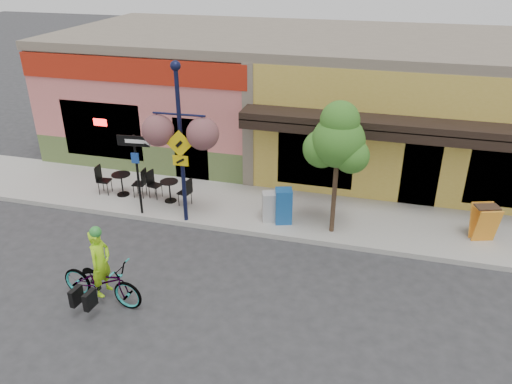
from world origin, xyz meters
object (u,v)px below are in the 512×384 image
at_px(street_tree, 336,169).
at_px(bicycle, 102,281).
at_px(one_way_sign, 138,175).
at_px(newspaper_box_blue, 284,206).
at_px(newspaper_box_grey, 270,207).
at_px(building, 302,94).
at_px(cyclist_rider, 102,272).
at_px(lamp_post, 181,146).

bearing_deg(street_tree, bicycle, -137.63).
bearing_deg(bicycle, one_way_sign, 19.78).
distance_m(newspaper_box_blue, newspaper_box_grey, 0.42).
bearing_deg(newspaper_box_grey, bicycle, -142.90).
distance_m(building, cyclist_rider, 11.04).
xyz_separation_m(bicycle, one_way_sign, (-0.96, 3.83, 0.84)).
relative_size(building, one_way_sign, 7.36).
relative_size(bicycle, lamp_post, 0.45).
relative_size(bicycle, cyclist_rider, 1.29).
relative_size(one_way_sign, newspaper_box_blue, 2.38).
relative_size(cyclist_rider, street_tree, 0.42).
distance_m(bicycle, one_way_sign, 4.04).
xyz_separation_m(lamp_post, newspaper_box_grey, (2.36, 0.61, -1.87)).
distance_m(bicycle, street_tree, 6.50).
xyz_separation_m(bicycle, cyclist_rider, (0.05, 0.00, 0.26)).
xyz_separation_m(one_way_sign, newspaper_box_blue, (4.21, 0.58, -0.72)).
relative_size(building, newspaper_box_grey, 20.66).
distance_m(bicycle, newspaper_box_blue, 5.48).
bearing_deg(newspaper_box_blue, newspaper_box_grey, 162.49).
height_order(lamp_post, street_tree, lamp_post).
xyz_separation_m(lamp_post, street_tree, (4.20, 0.47, -0.42)).
bearing_deg(bicycle, building, -7.95).
bearing_deg(bicycle, newspaper_box_grey, -27.05).
distance_m(building, one_way_sign, 7.73).
distance_m(newspaper_box_grey, street_tree, 2.35).
height_order(cyclist_rider, lamp_post, lamp_post).
xyz_separation_m(building, bicycle, (-2.59, -10.64, -1.71)).
height_order(cyclist_rider, newspaper_box_grey, cyclist_rider).
relative_size(building, street_tree, 4.80).
xyz_separation_m(lamp_post, newspaper_box_blue, (2.77, 0.61, -1.79)).
bearing_deg(building, newspaper_box_blue, -83.95).
bearing_deg(newspaper_box_grey, cyclist_rider, -142.43).
bearing_deg(lamp_post, building, 70.48).
height_order(one_way_sign, newspaper_box_grey, one_way_sign).
bearing_deg(newspaper_box_grey, one_way_sign, 168.53).
height_order(building, street_tree, building).
xyz_separation_m(bicycle, newspaper_box_grey, (2.84, 4.41, 0.05)).
xyz_separation_m(one_way_sign, newspaper_box_grey, (3.80, 0.58, -0.80)).
height_order(cyclist_rider, street_tree, street_tree).
height_order(building, cyclist_rider, building).
distance_m(one_way_sign, newspaper_box_grey, 3.92).
height_order(newspaper_box_grey, street_tree, street_tree).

